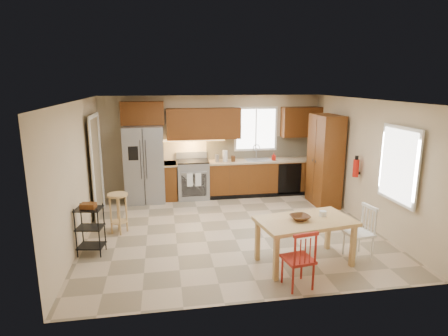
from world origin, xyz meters
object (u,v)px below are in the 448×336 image
dining_table (304,242)px  range_stove (193,180)px  fire_extinguisher (356,168)px  pantry (325,160)px  table_bowl (300,220)px  soap_bottle (274,157)px  utility_cart (90,230)px  table_jar (323,215)px  bar_stool (119,213)px  chair_red (298,258)px  chair_white (359,232)px  refrigerator (144,164)px

dining_table → range_stove: bearing=102.2°
range_stove → fire_extinguisher: (3.18, -2.04, 0.64)m
pantry → table_bowl: pantry is taller
soap_bottle → table_bowl: 3.72m
table_bowl → utility_cart: size_ratio=0.36×
fire_extinguisher → table_jar: (-1.41, -1.60, -0.34)m
table_bowl → bar_stool: (-2.94, 1.76, -0.34)m
chair_red → table_bowl: size_ratio=2.90×
dining_table → chair_white: size_ratio=1.70×
soap_bottle → chair_red: (-0.93, -4.30, -0.56)m
bar_stool → utility_cart: size_ratio=0.92×
chair_white → utility_cart: (-4.35, 0.86, -0.01)m
soap_bottle → bar_stool: bearing=-152.4°
refrigerator → pantry: size_ratio=0.87×
pantry → bar_stool: bearing=-167.8°
refrigerator → dining_table: size_ratio=1.23×
soap_bottle → fire_extinguisher: fire_extinguisher is taller
soap_bottle → chair_red: 4.43m
refrigerator → chair_red: size_ratio=2.09×
chair_white → dining_table: bearing=84.0°
refrigerator → soap_bottle: bearing=-0.5°
refrigerator → soap_bottle: 3.18m
utility_cart → fire_extinguisher: bearing=18.4°
soap_bottle → fire_extinguisher: size_ratio=0.53×
soap_bottle → bar_stool: (-3.61, -1.89, -0.61)m
pantry → chair_white: 2.83m
table_bowl → utility_cart: 3.44m
refrigerator → utility_cart: 2.92m
bar_stool → chair_white: bearing=-18.5°
range_stove → bar_stool: bearing=-128.7°
range_stove → table_bowl: size_ratio=3.07×
chair_red → table_jar: chair_red is taller
fire_extinguisher → dining_table: bearing=-135.6°
chair_white → table_bowl: (-1.04, -0.05, 0.30)m
table_jar → table_bowl: bearing=-167.5°
refrigerator → dining_table: refrigerator is taller
chair_red → table_jar: (0.67, 0.74, 0.32)m
utility_cart → refrigerator: bearing=83.5°
chair_red → chair_white: (1.30, 0.70, 0.00)m
refrigerator → utility_cart: refrigerator is taller
pantry → range_stove: bearing=161.7°
fire_extinguisher → utility_cart: 5.23m
pantry → table_jar: bearing=-114.5°
range_stove → chair_red: size_ratio=1.06×
range_stove → table_jar: size_ratio=7.69×
table_jar → chair_white: bearing=-3.9°
soap_bottle → bar_stool: soap_bottle is taller
chair_red → table_bowl: chair_red is taller
soap_bottle → pantry: pantry is taller
table_jar → soap_bottle: bearing=85.8°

